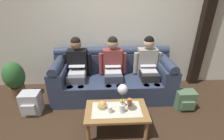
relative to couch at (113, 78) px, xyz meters
The scene contains 16 objects.
ground_plane 1.23m from the couch, 90.00° to the right, with size 14.00×14.00×0.00m, color #382619.
back_wall_patterned 1.20m from the couch, 90.00° to the left, with size 6.00×0.12×2.90m, color silver.
timber_pillar 2.25m from the couch, 11.99° to the left, with size 0.20×0.20×2.90m, color black.
couch is the anchor object (origin of this frame).
person_left 0.76m from the couch, behind, with size 0.56×0.67×1.22m.
person_middle 0.29m from the couch, 90.00° to the right, with size 0.56×0.67×1.22m.
person_right 0.76m from the couch, ahead, with size 0.56×0.67×1.22m.
coffee_table 1.04m from the couch, 90.00° to the right, with size 0.93×0.54×0.41m.
flower_vase 1.16m from the couch, 86.18° to the right, with size 0.14×0.14×0.46m.
snack_bowl 1.01m from the couch, 102.02° to the right, with size 0.15×0.15×0.12m.
cup_near_left 1.11m from the couch, 95.31° to the right, with size 0.07×0.07×0.11m, color white.
cup_near_right 0.97m from the couch, 77.75° to the right, with size 0.07×0.07×0.11m, color #B26633.
cup_far_center 0.96m from the couch, 84.32° to the right, with size 0.07×0.07×0.10m, color gold.
backpack_right 1.43m from the couch, 23.19° to the right, with size 0.34×0.27×0.36m.
backpack_left 1.58m from the couch, 159.64° to the right, with size 0.33×0.29×0.41m.
potted_plant 1.95m from the couch, behind, with size 0.40×0.40×0.78m.
Camera 1 is at (-0.16, -1.80, 1.99)m, focal length 26.26 mm.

